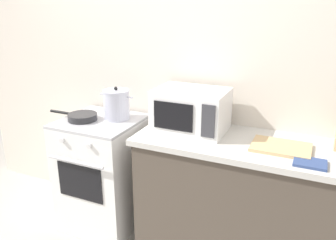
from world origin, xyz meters
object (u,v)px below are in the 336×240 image
(stock_pot, at_px, (117,104))
(cutting_board, at_px, (281,147))
(microwave, at_px, (191,110))
(frying_pan, at_px, (82,117))
(oven_mitt, at_px, (310,163))
(stove, at_px, (104,172))

(stock_pot, height_order, cutting_board, stock_pot)
(stock_pot, bearing_deg, microwave, -0.16)
(frying_pan, height_order, oven_mitt, frying_pan)
(stove, height_order, microwave, microwave)
(stove, xyz_separation_m, cutting_board, (1.36, 0.00, 0.47))
(frying_pan, distance_m, oven_mitt, 1.67)
(cutting_board, bearing_deg, oven_mitt, -41.83)
(frying_pan, bearing_deg, microwave, 9.38)
(stove, bearing_deg, cutting_board, 0.05)
(stock_pot, relative_size, microwave, 0.58)
(stove, distance_m, cutting_board, 1.44)
(stock_pot, xyz_separation_m, microwave, (0.62, -0.00, 0.03))
(frying_pan, height_order, cutting_board, frying_pan)
(frying_pan, distance_m, microwave, 0.87)
(stock_pot, distance_m, cutting_board, 1.26)
(frying_pan, height_order, microwave, microwave)
(cutting_board, relative_size, oven_mitt, 2.00)
(stove, distance_m, frying_pan, 0.50)
(stove, relative_size, cutting_board, 2.56)
(stock_pot, relative_size, oven_mitt, 1.62)
(stove, bearing_deg, frying_pan, -153.78)
(microwave, bearing_deg, oven_mitt, -16.29)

